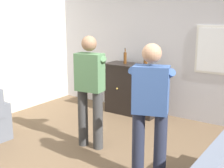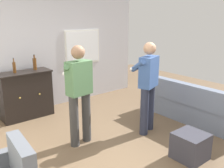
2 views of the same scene
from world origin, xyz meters
name	(u,v)px [view 1 (image 1 of 2)]	position (x,y,z in m)	size (l,w,h in m)	color
ground	(82,168)	(0.00, 0.00, 0.00)	(10.40, 10.40, 0.00)	brown
wall_back_with_window	(171,44)	(0.02, 2.66, 1.40)	(5.20, 0.15, 2.80)	silver
sideboard_cabinet	(132,89)	(-0.60, 2.30, 0.50)	(1.08, 0.49, 1.00)	black
bottle_wine_green	(146,59)	(-0.34, 2.34, 1.13)	(0.08, 0.08, 0.33)	#593314
bottle_liquor_amber	(125,58)	(-0.78, 2.31, 1.11)	(0.06, 0.06, 0.31)	#593314
person_standing_left	(90,87)	(-0.32, 0.61, 0.94)	(0.55, 0.50, 1.68)	#383838
person_standing_right	(150,108)	(0.88, 0.20, 0.94)	(0.53, 0.52, 1.68)	#282D42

